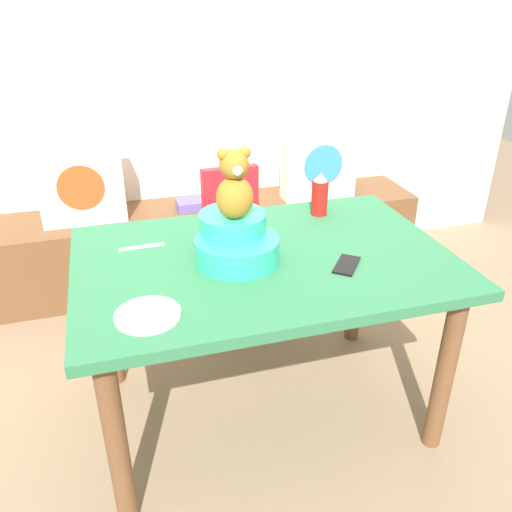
{
  "coord_description": "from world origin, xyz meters",
  "views": [
    {
      "loc": [
        -0.5,
        -1.61,
        1.62
      ],
      "look_at": [
        0.0,
        0.1,
        0.69
      ],
      "focal_mm": 36.65,
      "sensor_mm": 36.0,
      "label": 1
    }
  ],
  "objects_px": {
    "ketchup_bottle": "(320,195)",
    "cell_phone": "(347,265)",
    "book_stack": "(194,204)",
    "coffee_mug": "(220,222)",
    "teddy_bear": "(235,186)",
    "dining_table": "(263,280)",
    "pillow_floral_right": "(319,162)",
    "infant_seat_teal": "(236,241)",
    "pillow_floral_left": "(81,183)",
    "highchair": "(238,225)",
    "dinner_plate_near": "(148,315)"
  },
  "relations": [
    {
      "from": "ketchup_bottle",
      "to": "infant_seat_teal",
      "type": "bearing_deg",
      "value": -146.12
    },
    {
      "from": "coffee_mug",
      "to": "cell_phone",
      "type": "xyz_separation_m",
      "value": [
        0.37,
        -0.39,
        -0.04
      ]
    },
    {
      "from": "infant_seat_teal",
      "to": "cell_phone",
      "type": "relative_size",
      "value": 2.29
    },
    {
      "from": "dinner_plate_near",
      "to": "infant_seat_teal",
      "type": "bearing_deg",
      "value": 39.84
    },
    {
      "from": "pillow_floral_right",
      "to": "dining_table",
      "type": "xyz_separation_m",
      "value": [
        -0.71,
        -1.18,
        -0.04
      ]
    },
    {
      "from": "coffee_mug",
      "to": "pillow_floral_right",
      "type": "bearing_deg",
      "value": 49.3
    },
    {
      "from": "teddy_bear",
      "to": "ketchup_bottle",
      "type": "bearing_deg",
      "value": 33.93
    },
    {
      "from": "highchair",
      "to": "dining_table",
      "type": "bearing_deg",
      "value": -97.16
    },
    {
      "from": "pillow_floral_left",
      "to": "teddy_bear",
      "type": "xyz_separation_m",
      "value": [
        0.55,
        -1.17,
        0.34
      ]
    },
    {
      "from": "pillow_floral_left",
      "to": "ketchup_bottle",
      "type": "height_order",
      "value": "ketchup_bottle"
    },
    {
      "from": "dinner_plate_near",
      "to": "teddy_bear",
      "type": "bearing_deg",
      "value": 39.78
    },
    {
      "from": "dining_table",
      "to": "infant_seat_teal",
      "type": "relative_size",
      "value": 4.12
    },
    {
      "from": "pillow_floral_left",
      "to": "pillow_floral_right",
      "type": "relative_size",
      "value": 1.0
    },
    {
      "from": "dining_table",
      "to": "cell_phone",
      "type": "distance_m",
      "value": 0.32
    },
    {
      "from": "coffee_mug",
      "to": "cell_phone",
      "type": "bearing_deg",
      "value": -46.84
    },
    {
      "from": "teddy_bear",
      "to": "cell_phone",
      "type": "relative_size",
      "value": 1.74
    },
    {
      "from": "infant_seat_teal",
      "to": "cell_phone",
      "type": "xyz_separation_m",
      "value": [
        0.36,
        -0.16,
        -0.07
      ]
    },
    {
      "from": "pillow_floral_left",
      "to": "dinner_plate_near",
      "type": "bearing_deg",
      "value": -81.82
    },
    {
      "from": "dining_table",
      "to": "cell_phone",
      "type": "bearing_deg",
      "value": -30.76
    },
    {
      "from": "pillow_floral_right",
      "to": "ketchup_bottle",
      "type": "xyz_separation_m",
      "value": [
        -0.36,
        -0.87,
        0.15
      ]
    },
    {
      "from": "pillow_floral_left",
      "to": "coffee_mug",
      "type": "height_order",
      "value": "pillow_floral_left"
    },
    {
      "from": "highchair",
      "to": "teddy_bear",
      "type": "relative_size",
      "value": 3.16
    },
    {
      "from": "infant_seat_teal",
      "to": "highchair",
      "type": "bearing_deg",
      "value": 75.34
    },
    {
      "from": "teddy_bear",
      "to": "cell_phone",
      "type": "bearing_deg",
      "value": -24.41
    },
    {
      "from": "pillow_floral_left",
      "to": "infant_seat_teal",
      "type": "relative_size",
      "value": 1.33
    },
    {
      "from": "ketchup_bottle",
      "to": "coffee_mug",
      "type": "xyz_separation_m",
      "value": [
        -0.45,
        -0.07,
        -0.04
      ]
    },
    {
      "from": "pillow_floral_right",
      "to": "book_stack",
      "type": "xyz_separation_m",
      "value": [
        -0.76,
        0.02,
        -0.19
      ]
    },
    {
      "from": "book_stack",
      "to": "dining_table",
      "type": "bearing_deg",
      "value": -87.46
    },
    {
      "from": "teddy_bear",
      "to": "highchair",
      "type": "bearing_deg",
      "value": 75.35
    },
    {
      "from": "highchair",
      "to": "dinner_plate_near",
      "type": "relative_size",
      "value": 3.95
    },
    {
      "from": "coffee_mug",
      "to": "dining_table",
      "type": "bearing_deg",
      "value": -65.58
    },
    {
      "from": "ketchup_bottle",
      "to": "cell_phone",
      "type": "relative_size",
      "value": 1.28
    },
    {
      "from": "dining_table",
      "to": "pillow_floral_right",
      "type": "bearing_deg",
      "value": 59.14
    },
    {
      "from": "pillow_floral_left",
      "to": "dinner_plate_near",
      "type": "relative_size",
      "value": 2.2
    },
    {
      "from": "highchair",
      "to": "infant_seat_teal",
      "type": "bearing_deg",
      "value": -104.66
    },
    {
      "from": "pillow_floral_right",
      "to": "ketchup_bottle",
      "type": "relative_size",
      "value": 2.38
    },
    {
      "from": "coffee_mug",
      "to": "infant_seat_teal",
      "type": "bearing_deg",
      "value": -88.6
    },
    {
      "from": "book_stack",
      "to": "highchair",
      "type": "bearing_deg",
      "value": -71.06
    },
    {
      "from": "book_stack",
      "to": "cell_phone",
      "type": "xyz_separation_m",
      "value": [
        0.31,
        -1.36,
        0.26
      ]
    },
    {
      "from": "dinner_plate_near",
      "to": "coffee_mug",
      "type": "bearing_deg",
      "value": 56.57
    },
    {
      "from": "pillow_floral_left",
      "to": "infant_seat_teal",
      "type": "height_order",
      "value": "same"
    },
    {
      "from": "pillow_floral_left",
      "to": "dining_table",
      "type": "height_order",
      "value": "pillow_floral_left"
    },
    {
      "from": "highchair",
      "to": "cell_phone",
      "type": "xyz_separation_m",
      "value": [
        0.16,
        -0.92,
        0.22
      ]
    },
    {
      "from": "cell_phone",
      "to": "infant_seat_teal",
      "type": "bearing_deg",
      "value": 13.91
    },
    {
      "from": "teddy_bear",
      "to": "dinner_plate_near",
      "type": "relative_size",
      "value": 1.25
    },
    {
      "from": "teddy_bear",
      "to": "ketchup_bottle",
      "type": "xyz_separation_m",
      "value": [
        0.44,
        0.3,
        -0.19
      ]
    },
    {
      "from": "pillow_floral_right",
      "to": "infant_seat_teal",
      "type": "relative_size",
      "value": 1.33
    },
    {
      "from": "infant_seat_teal",
      "to": "coffee_mug",
      "type": "height_order",
      "value": "infant_seat_teal"
    },
    {
      "from": "book_stack",
      "to": "infant_seat_teal",
      "type": "xyz_separation_m",
      "value": [
        -0.05,
        -1.19,
        0.33
      ]
    },
    {
      "from": "pillow_floral_left",
      "to": "highchair",
      "type": "distance_m",
      "value": 0.87
    }
  ]
}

